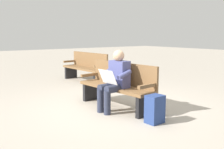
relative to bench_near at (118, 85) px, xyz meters
name	(u,v)px	position (x,y,z in m)	size (l,w,h in m)	color
ground_plane	(115,107)	(-0.01, 0.07, -0.46)	(40.00, 40.00, 0.00)	#A89E8E
bench_near	(118,85)	(0.00, 0.00, 0.00)	(1.84, 0.64, 0.90)	brown
person_seated	(115,79)	(-0.19, 0.22, 0.17)	(0.60, 0.60, 1.18)	#474C84
backpack	(154,109)	(-1.15, 0.12, -0.23)	(0.28, 0.29, 0.47)	navy
bench_far	(86,67)	(2.91, -0.97, 0.00)	(1.83, 0.60, 0.90)	brown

